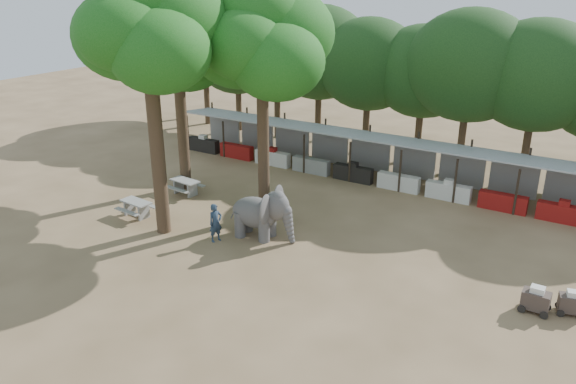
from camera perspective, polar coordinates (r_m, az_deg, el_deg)
The scene contains 12 objects.
ground at distance 22.26m, azimuth -4.61°, elevation -9.31°, with size 100.00×100.00×0.00m, color brown.
vendor_stalls at distance 32.97m, azimuth 9.58°, elevation 3.10°, with size 28.00×2.99×2.80m.
yard_tree_left at distance 30.71m, azimuth -11.25°, elevation 15.10°, with size 7.10×6.90×11.02m.
yard_tree_center at distance 24.96m, azimuth -14.09°, elevation 15.86°, with size 7.10×6.90×12.04m.
yard_tree_back at distance 26.19m, azimuth -2.71°, elevation 15.21°, with size 7.10×6.90×11.36m.
backdrop_trees at distance 36.68m, azimuth 13.16°, elevation 11.66°, with size 46.46×5.95×8.33m.
elephant at distance 25.41m, azimuth -2.61°, elevation -2.16°, with size 3.20×2.42×2.41m.
handler at distance 25.38m, azimuth -7.37°, elevation -3.12°, with size 0.64×0.43×1.79m, color #26384C.
picnic_table_near at distance 28.86m, azimuth -15.15°, elevation -1.42°, with size 1.75×1.60×0.81m.
picnic_table_far at distance 31.17m, azimuth -10.40°, elevation 0.71°, with size 1.79×1.65×0.82m.
cart_front at distance 22.13m, azimuth 23.87°, elevation -9.96°, with size 1.05×0.70×1.01m.
cart_back at distance 22.54m, azimuth 26.88°, elevation -10.02°, with size 1.08×0.83×0.94m.
Camera 1 is at (11.50, -15.35, 11.30)m, focal length 35.00 mm.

